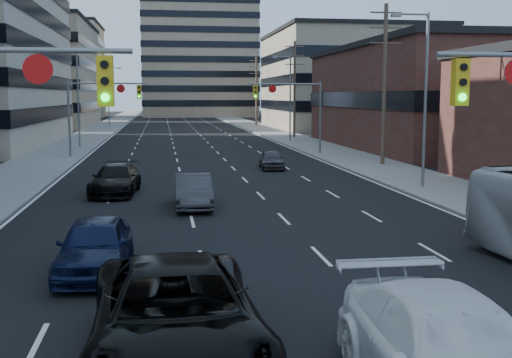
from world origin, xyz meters
The scene contains 23 objects.
road_surface centered at (0.00, 130.00, 0.01)m, with size 18.00×300.00×0.02m, color black.
sidewalk_left centered at (-11.50, 130.00, 0.07)m, with size 5.00×300.00×0.15m, color slate.
sidewalk_right centered at (11.50, 130.00, 0.07)m, with size 5.00×300.00×0.15m, color slate.
office_left_far centered at (-24.00, 100.00, 8.00)m, with size 20.00×30.00×16.00m, color gray.
storefront_right_mid centered at (24.00, 50.00, 4.50)m, with size 20.00×30.00×9.00m, color #472119.
office_right_far centered at (25.00, 88.00, 7.00)m, with size 22.00×28.00×14.00m, color gray.
bg_block_left centered at (-28.00, 140.00, 10.00)m, with size 24.00×24.00×20.00m, color #ADA089.
bg_block_right centered at (32.00, 130.00, 6.00)m, with size 22.00×22.00×12.00m, color gray.
signal_far_left centered at (-7.68, 45.00, 4.30)m, with size 6.09×0.33×6.00m.
signal_far_right centered at (7.68, 45.00, 4.30)m, with size 6.09×0.33×6.00m.
utility_pole_block centered at (12.20, 36.00, 5.78)m, with size 2.20×0.28×11.00m.
utility_pole_midblock centered at (12.20, 66.00, 5.78)m, with size 2.20×0.28×11.00m.
utility_pole_distant centered at (12.20, 96.00, 5.78)m, with size 2.20×0.28×11.00m.
streetlight_left_mid centered at (-10.34, 55.00, 5.05)m, with size 2.03×0.22×9.00m.
streetlight_left_far centered at (-10.34, 90.00, 5.05)m, with size 2.03×0.22×9.00m.
streetlight_right_near centered at (10.34, 25.00, 5.05)m, with size 2.03×0.22×9.00m.
streetlight_right_far centered at (10.34, 60.00, 5.05)m, with size 2.03×0.22×9.00m.
black_pickup centered at (-2.71, 4.70, 0.91)m, with size 3.03×6.56×1.82m, color black.
white_van centered at (1.42, 2.34, 0.87)m, with size 2.45×6.01×1.75m, color silver.
sedan_blue centered at (-4.76, 11.04, 0.78)m, with size 1.85×4.60×1.57m, color black.
sedan_grey_center centered at (-1.60, 21.13, 0.73)m, with size 1.55×4.44×1.46m, color #343437.
sedan_black_far centered at (-5.20, 25.49, 0.74)m, with size 2.07×5.10×1.48m, color black.
sedan_grey_right centered at (4.27, 35.24, 0.64)m, with size 1.52×3.78×1.29m, color #39383B.
Camera 1 is at (-2.90, -6.44, 4.83)m, focal length 45.00 mm.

